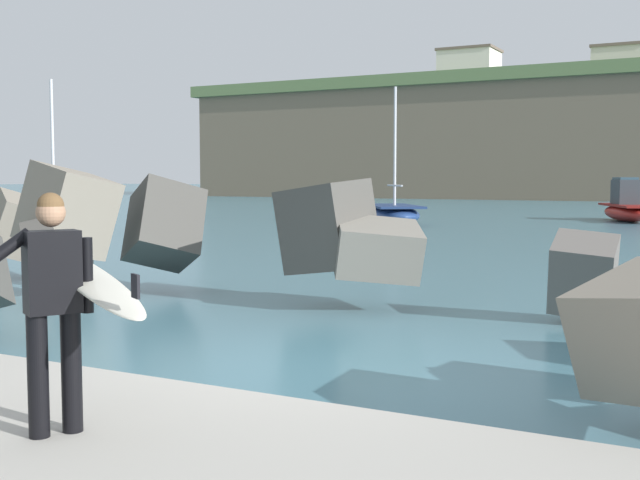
# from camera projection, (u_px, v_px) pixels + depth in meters

# --- Properties ---
(ground_plane) EXTENTS (400.00, 400.00, 0.00)m
(ground_plane) POSITION_uv_depth(u_px,v_px,m) (306.00, 369.00, 8.86)
(ground_plane) COLOR #42707F
(walkway_path) EXTENTS (48.00, 4.40, 0.24)m
(walkway_path) POSITION_uv_depth(u_px,v_px,m) (16.00, 478.00, 5.33)
(walkway_path) COLOR #B2ADA3
(walkway_path) RESTS_ON ground
(breakwater_jetty) EXTENTS (30.67, 6.79, 2.43)m
(breakwater_jetty) POSITION_uv_depth(u_px,v_px,m) (452.00, 254.00, 10.45)
(breakwater_jetty) COLOR #605B56
(breakwater_jetty) RESTS_ON ground
(surfer_with_board) EXTENTS (2.00, 1.56, 1.78)m
(surfer_with_board) POSITION_uv_depth(u_px,v_px,m) (66.00, 292.00, 5.87)
(surfer_with_board) COLOR black
(surfer_with_board) RESTS_ON walkway_path
(boat_near_left) EXTENTS (4.87, 4.06, 5.87)m
(boat_near_left) POSITION_uv_depth(u_px,v_px,m) (53.00, 219.00, 31.23)
(boat_near_left) COLOR maroon
(boat_near_left) RESTS_ON ground
(boat_near_right) EXTENTS (3.58, 5.65, 2.13)m
(boat_near_right) POSITION_uv_depth(u_px,v_px,m) (626.00, 208.00, 38.74)
(boat_near_right) COLOR maroon
(boat_near_right) RESTS_ON ground
(boat_mid_right) EXTENTS (4.59, 5.23, 6.13)m
(boat_mid_right) POSITION_uv_depth(u_px,v_px,m) (393.00, 214.00, 36.14)
(boat_mid_right) COLOR navy
(boat_mid_right) RESTS_ON ground
(headland_bluff) EXTENTS (90.42, 44.55, 12.39)m
(headland_bluff) POSITION_uv_depth(u_px,v_px,m) (638.00, 141.00, 89.55)
(headland_bluff) COLOR #756651
(headland_bluff) RESTS_ON ground
(station_building_west) EXTENTS (5.81, 6.53, 3.94)m
(station_building_west) POSITION_uv_depth(u_px,v_px,m) (622.00, 65.00, 87.16)
(station_building_west) COLOR beige
(station_building_west) RESTS_ON headland_bluff
(station_building_central) EXTENTS (6.84, 5.77, 5.23)m
(station_building_central) POSITION_uv_depth(u_px,v_px,m) (469.00, 71.00, 96.97)
(station_building_central) COLOR silver
(station_building_central) RESTS_ON headland_bluff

